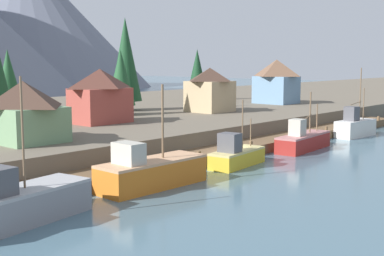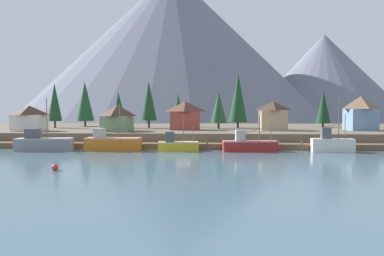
{
  "view_description": "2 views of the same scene",
  "coord_description": "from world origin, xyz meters",
  "px_view_note": "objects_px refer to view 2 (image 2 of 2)",
  "views": [
    {
      "loc": [
        -39.05,
        -30.15,
        9.6
      ],
      "look_at": [
        -0.87,
        3.81,
        3.08
      ],
      "focal_mm": 49.25,
      "sensor_mm": 36.0,
      "label": 1
    },
    {
      "loc": [
        5.05,
        -61.9,
        6.61
      ],
      "look_at": [
        1.27,
        3.78,
        3.55
      ],
      "focal_mm": 34.2,
      "sensor_mm": 36.0,
      "label": 2
    }
  ],
  "objects_px": {
    "fishing_boat_yellow": "(177,145)",
    "conifer_centre": "(118,108)",
    "house_tan": "(273,116)",
    "conifer_near_right": "(178,107)",
    "conifer_back_left": "(323,107)",
    "channel_buoy": "(55,167)",
    "fishing_boat_grey": "(43,143)",
    "conifer_mid_right": "(85,101)",
    "house_red": "(185,115)",
    "fishing_boat_white": "(332,144)",
    "conifer_back_right": "(219,107)",
    "fishing_boat_orange": "(112,143)",
    "house_white": "(29,118)",
    "house_blue": "(360,113)",
    "fishing_boat_red": "(249,145)",
    "house_green": "(117,118)",
    "conifer_far_left": "(149,101)",
    "conifer_mid_left": "(55,102)",
    "conifer_near_left": "(238,98)"
  },
  "relations": [
    {
      "from": "fishing_boat_red",
      "to": "conifer_back_right",
      "type": "height_order",
      "value": "conifer_back_right"
    },
    {
      "from": "conifer_mid_right",
      "to": "channel_buoy",
      "type": "height_order",
      "value": "conifer_mid_right"
    },
    {
      "from": "fishing_boat_orange",
      "to": "house_white",
      "type": "relative_size",
      "value": 1.47
    },
    {
      "from": "conifer_centre",
      "to": "conifer_back_left",
      "type": "bearing_deg",
      "value": 9.44
    },
    {
      "from": "conifer_back_right",
      "to": "conifer_centre",
      "type": "relative_size",
      "value": 1.01
    },
    {
      "from": "fishing_boat_red",
      "to": "conifer_near_left",
      "type": "bearing_deg",
      "value": 84.89
    },
    {
      "from": "channel_buoy",
      "to": "fishing_boat_grey",
      "type": "bearing_deg",
      "value": 118.45
    },
    {
      "from": "conifer_near_right",
      "to": "channel_buoy",
      "type": "height_order",
      "value": "conifer_near_right"
    },
    {
      "from": "house_green",
      "to": "conifer_far_left",
      "type": "height_order",
      "value": "conifer_far_left"
    },
    {
      "from": "house_tan",
      "to": "conifer_centre",
      "type": "xyz_separation_m",
      "value": [
        -35.36,
        7.17,
        1.72
      ]
    },
    {
      "from": "fishing_boat_grey",
      "to": "fishing_boat_red",
      "type": "bearing_deg",
      "value": -7.8
    },
    {
      "from": "house_tan",
      "to": "conifer_mid_left",
      "type": "height_order",
      "value": "conifer_mid_left"
    },
    {
      "from": "conifer_back_left",
      "to": "channel_buoy",
      "type": "xyz_separation_m",
      "value": [
        -45.5,
        -55.16,
        -7.27
      ]
    },
    {
      "from": "house_tan",
      "to": "conifer_near_right",
      "type": "bearing_deg",
      "value": 144.56
    },
    {
      "from": "house_green",
      "to": "conifer_back_left",
      "type": "height_order",
      "value": "conifer_back_left"
    },
    {
      "from": "fishing_boat_yellow",
      "to": "conifer_mid_left",
      "type": "distance_m",
      "value": 42.96
    },
    {
      "from": "conifer_back_right",
      "to": "house_green",
      "type": "bearing_deg",
      "value": -151.87
    },
    {
      "from": "conifer_near_left",
      "to": "conifer_back_right",
      "type": "xyz_separation_m",
      "value": [
        -4.74,
        -4.41,
        -2.35
      ]
    },
    {
      "from": "house_blue",
      "to": "channel_buoy",
      "type": "bearing_deg",
      "value": -140.37
    },
    {
      "from": "fishing_boat_red",
      "to": "house_tan",
      "type": "xyz_separation_m",
      "value": [
        6.86,
        18.83,
        4.6
      ]
    },
    {
      "from": "fishing_boat_red",
      "to": "conifer_mid_right",
      "type": "xyz_separation_m",
      "value": [
        -40.05,
        35.56,
        8.2
      ]
    },
    {
      "from": "fishing_boat_white",
      "to": "conifer_near_left",
      "type": "relative_size",
      "value": 0.66
    },
    {
      "from": "fishing_boat_white",
      "to": "house_green",
      "type": "height_order",
      "value": "fishing_boat_white"
    },
    {
      "from": "fishing_boat_grey",
      "to": "conifer_centre",
      "type": "height_order",
      "value": "conifer_centre"
    },
    {
      "from": "conifer_centre",
      "to": "conifer_near_right",
      "type": "bearing_deg",
      "value": 31.92
    },
    {
      "from": "fishing_boat_red",
      "to": "house_tan",
      "type": "bearing_deg",
      "value": 65.05
    },
    {
      "from": "fishing_boat_orange",
      "to": "house_white",
      "type": "xyz_separation_m",
      "value": [
        -20.87,
        12.96,
        3.94
      ]
    },
    {
      "from": "conifer_mid_right",
      "to": "conifer_back_right",
      "type": "xyz_separation_m",
      "value": [
        35.4,
        -11.13,
        -1.77
      ]
    },
    {
      "from": "fishing_boat_grey",
      "to": "house_red",
      "type": "bearing_deg",
      "value": 33.12
    },
    {
      "from": "fishing_boat_yellow",
      "to": "house_blue",
      "type": "bearing_deg",
      "value": 21.08
    },
    {
      "from": "house_blue",
      "to": "house_tan",
      "type": "relative_size",
      "value": 1.19
    },
    {
      "from": "conifer_near_left",
      "to": "fishing_boat_yellow",
      "type": "bearing_deg",
      "value": -112.65
    },
    {
      "from": "fishing_boat_red",
      "to": "conifer_centre",
      "type": "bearing_deg",
      "value": 132.71
    },
    {
      "from": "fishing_boat_white",
      "to": "house_green",
      "type": "distance_m",
      "value": 41.16
    },
    {
      "from": "fishing_boat_yellow",
      "to": "conifer_centre",
      "type": "relative_size",
      "value": 0.8
    },
    {
      "from": "channel_buoy",
      "to": "fishing_boat_white",
      "type": "bearing_deg",
      "value": 29.62
    },
    {
      "from": "fishing_boat_white",
      "to": "conifer_mid_right",
      "type": "relative_size",
      "value": 0.73
    },
    {
      "from": "house_green",
      "to": "channel_buoy",
      "type": "distance_m",
      "value": 34.49
    },
    {
      "from": "conifer_back_right",
      "to": "conifer_centre",
      "type": "height_order",
      "value": "conifer_back_right"
    },
    {
      "from": "conifer_back_right",
      "to": "conifer_mid_right",
      "type": "bearing_deg",
      "value": 162.55
    },
    {
      "from": "conifer_mid_right",
      "to": "channel_buoy",
      "type": "relative_size",
      "value": 17.15
    },
    {
      "from": "fishing_boat_grey",
      "to": "conifer_mid_left",
      "type": "relative_size",
      "value": 0.86
    },
    {
      "from": "house_white",
      "to": "conifer_near_left",
      "type": "bearing_deg",
      "value": 19.93
    },
    {
      "from": "fishing_boat_white",
      "to": "conifer_near_right",
      "type": "distance_m",
      "value": 44.91
    },
    {
      "from": "house_red",
      "to": "conifer_far_left",
      "type": "relative_size",
      "value": 0.58
    },
    {
      "from": "fishing_boat_orange",
      "to": "channel_buoy",
      "type": "height_order",
      "value": "fishing_boat_orange"
    },
    {
      "from": "house_white",
      "to": "conifer_far_left",
      "type": "distance_m",
      "value": 26.4
    },
    {
      "from": "fishing_boat_orange",
      "to": "conifer_near_left",
      "type": "bearing_deg",
      "value": 52.41
    },
    {
      "from": "conifer_back_left",
      "to": "fishing_boat_grey",
      "type": "bearing_deg",
      "value": -148.14
    },
    {
      "from": "house_red",
      "to": "conifer_back_left",
      "type": "relative_size",
      "value": 0.71
    }
  ]
}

